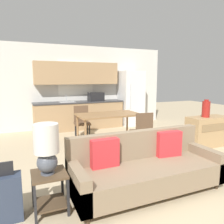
% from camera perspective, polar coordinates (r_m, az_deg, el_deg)
% --- Properties ---
extents(ground_plane, '(20.00, 20.00, 0.00)m').
position_cam_1_polar(ground_plane, '(3.54, 11.04, -18.86)').
color(ground_plane, tan).
extents(wall_back, '(6.40, 0.07, 2.70)m').
position_cam_1_polar(wall_back, '(7.43, -9.35, 6.49)').
color(wall_back, silver).
rests_on(wall_back, ground_plane).
extents(kitchen_counter, '(2.87, 0.65, 2.15)m').
position_cam_1_polar(kitchen_counter, '(7.18, -8.56, 2.34)').
color(kitchen_counter, tan).
rests_on(kitchen_counter, ground_plane).
extents(refrigerator, '(0.75, 0.76, 1.90)m').
position_cam_1_polar(refrigerator, '(7.74, 4.95, 3.64)').
color(refrigerator, white).
rests_on(refrigerator, ground_plane).
extents(dining_table, '(1.53, 0.83, 0.76)m').
position_cam_1_polar(dining_table, '(5.43, -0.89, -1.17)').
color(dining_table, olive).
rests_on(dining_table, ground_plane).
extents(couch, '(2.20, 0.80, 0.84)m').
position_cam_1_polar(couch, '(3.34, 8.50, -14.30)').
color(couch, '#3D2D1E').
rests_on(couch, ground_plane).
extents(side_table, '(0.41, 0.41, 0.50)m').
position_cam_1_polar(side_table, '(2.91, -15.99, -18.09)').
color(side_table, brown).
rests_on(side_table, ground_plane).
extents(table_lamp, '(0.29, 0.29, 0.61)m').
position_cam_1_polar(table_lamp, '(2.71, -16.75, -8.64)').
color(table_lamp, '#4C515B').
rests_on(table_lamp, side_table).
extents(credenza, '(1.03, 0.46, 0.72)m').
position_cam_1_polar(credenza, '(5.81, 23.62, -4.63)').
color(credenza, tan).
rests_on(credenza, ground_plane).
extents(vase, '(0.18, 0.18, 0.42)m').
position_cam_1_polar(vase, '(5.63, 23.33, 0.73)').
color(vase, maroon).
rests_on(vase, credenza).
extents(dining_chair_near_right, '(0.48, 0.48, 0.89)m').
position_cam_1_polar(dining_chair_near_right, '(4.97, 7.89, -4.60)').
color(dining_chair_near_right, brown).
rests_on(dining_chair_near_right, ground_plane).
extents(dining_chair_far_left, '(0.47, 0.47, 0.89)m').
position_cam_1_polar(dining_chair_far_left, '(6.03, -7.90, -2.25)').
color(dining_chair_far_left, brown).
rests_on(dining_chair_far_left, ground_plane).
extents(suitcase, '(0.38, 0.22, 0.71)m').
position_cam_1_polar(suitcase, '(2.95, -26.24, -19.48)').
color(suitcase, '#2D384C').
rests_on(suitcase, ground_plane).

